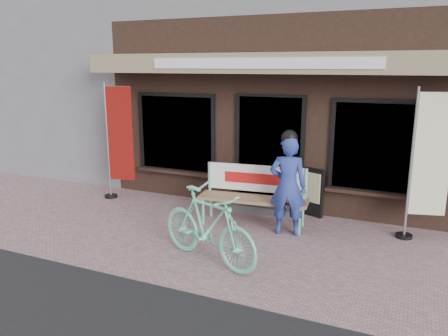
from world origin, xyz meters
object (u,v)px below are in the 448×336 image
at_px(menu_stand, 312,192).
at_px(nobori_red, 118,140).
at_px(bicycle, 208,227).
at_px(bench, 254,190).
at_px(person, 288,184).
at_px(nobori_cream, 428,163).

bearing_deg(menu_stand, nobori_red, -150.37).
distance_m(bicycle, menu_stand, 2.69).
bearing_deg(bench, menu_stand, 37.52).
height_order(person, bicycle, person).
height_order(bench, bicycle, bicycle).
bearing_deg(nobori_cream, menu_stand, 153.87).
xyz_separation_m(bicycle, nobori_red, (-2.99, 2.01, 0.70)).
height_order(nobori_cream, menu_stand, nobori_cream).
distance_m(bench, nobori_red, 3.13).
height_order(bicycle, nobori_cream, nobori_cream).
relative_size(bench, menu_stand, 2.15).
bearing_deg(person, bicycle, -128.34).
bearing_deg(nobori_red, person, -19.48).
height_order(nobori_red, menu_stand, nobori_red).
height_order(bench, nobori_red, nobori_red).
bearing_deg(bench, nobori_cream, 2.43).
bearing_deg(bicycle, nobori_red, 75.42).
relative_size(bench, bicycle, 1.09).
relative_size(bicycle, nobori_cream, 0.74).
distance_m(person, menu_stand, 1.14).
xyz_separation_m(nobori_cream, menu_stand, (-1.85, 0.39, -0.78)).
bearing_deg(person, bench, 146.86).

